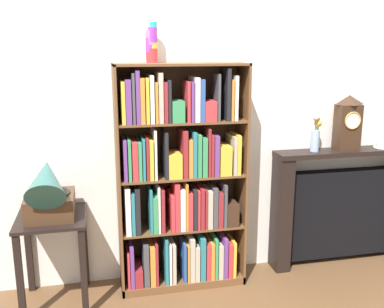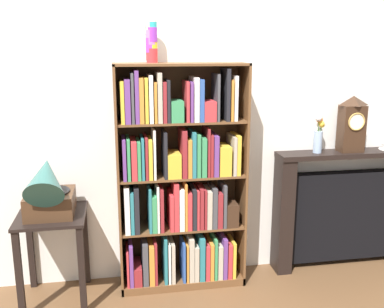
{
  "view_description": "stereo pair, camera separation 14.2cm",
  "coord_description": "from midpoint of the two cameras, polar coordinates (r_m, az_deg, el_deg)",
  "views": [
    {
      "loc": [
        -0.61,
        -3.03,
        1.83
      ],
      "look_at": [
        0.08,
        0.12,
        1.05
      ],
      "focal_mm": 41.46,
      "sensor_mm": 36.0,
      "label": 1
    },
    {
      "loc": [
        -0.47,
        -3.06,
        1.83
      ],
      "look_at": [
        0.08,
        0.12,
        1.05
      ],
      "focal_mm": 41.46,
      "sensor_mm": 36.0,
      "label": 2
    }
  ],
  "objects": [
    {
      "name": "mantel_clock",
      "position": [
        3.8,
        20.88,
        3.64
      ],
      "size": [
        0.19,
        0.14,
        0.45
      ],
      "color": "#382316",
      "rests_on": "fireplace_mantel"
    },
    {
      "name": "cup_stack",
      "position": [
        3.23,
        -3.95,
        14.27
      ],
      "size": [
        0.08,
        0.08,
        0.3
      ],
      "color": "red",
      "rests_on": "bookshelf"
    },
    {
      "name": "gramophone",
      "position": [
        3.18,
        -16.85,
        -4.43
      ],
      "size": [
        0.33,
        0.5,
        0.5
      ],
      "color": "#472D1C",
      "rests_on": "side_table_left"
    },
    {
      "name": "fireplace_mantel",
      "position": [
        4.01,
        20.05,
        -6.73
      ],
      "size": [
        1.24,
        0.22,
        1.0
      ],
      "color": "black",
      "rests_on": "ground"
    },
    {
      "name": "side_table_left",
      "position": [
        3.38,
        -16.28,
        -10.21
      ],
      "size": [
        0.48,
        0.5,
        0.67
      ],
      "color": "black",
      "rests_on": "ground"
    },
    {
      "name": "ground_plane",
      "position": [
        3.6,
        0.18,
        -17.14
      ],
      "size": [
        8.25,
        6.4,
        0.02
      ],
      "primitive_type": "cube",
      "color": "brown"
    },
    {
      "name": "wall_back",
      "position": [
        3.49,
        2.97,
        4.86
      ],
      "size": [
        5.25,
        0.08,
        2.6
      ],
      "primitive_type": "cube",
      "color": "silver",
      "rests_on": "ground"
    },
    {
      "name": "flower_vase",
      "position": [
        3.68,
        17.06,
        2.57
      ],
      "size": [
        0.1,
        0.1,
        0.31
      ],
      "color": "#99B2D1",
      "rests_on": "fireplace_mantel"
    },
    {
      "name": "bookshelf",
      "position": [
        3.36,
        -0.36,
        -4.22
      ],
      "size": [
        0.96,
        0.31,
        1.72
      ],
      "color": "brown",
      "rests_on": "ground"
    }
  ]
}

